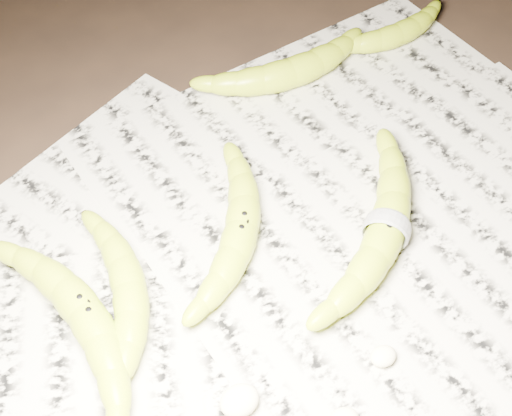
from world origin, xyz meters
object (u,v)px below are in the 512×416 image
banana_left_a (85,312)px  banana_center (241,228)px  banana_taped (387,228)px  banana_upper_a (290,71)px  banana_upper_b (397,32)px  banana_left_b (129,289)px

banana_left_a → banana_center: size_ratio=1.09×
banana_taped → banana_upper_a: same height
banana_center → banana_upper_b: banana_center is taller
banana_left_a → banana_upper_b: bearing=-76.1°
banana_left_a → banana_center: (0.18, 0.01, -0.00)m
banana_left_b → banana_center: bearing=-70.3°
banana_left_b → banana_upper_b: 0.52m
banana_left_a → banana_upper_a: bearing=-67.5°
banana_taped → banana_upper_b: 0.34m
banana_upper_a → banana_upper_b: (0.17, -0.01, -0.00)m
banana_left_a → banana_center: banana_left_a is taller
banana_taped → banana_upper_b: (0.22, 0.26, -0.00)m
banana_upper_b → banana_center: bearing=-152.0°
banana_left_b → banana_upper_b: (0.49, 0.18, -0.00)m
banana_left_a → banana_left_b: bearing=-91.8°
banana_left_a → banana_upper_a: same height
banana_upper_b → banana_upper_a: bearing=179.2°
banana_upper_a → banana_upper_b: size_ratio=1.31×
banana_left_a → banana_taped: 0.32m
banana_left_a → banana_upper_a: size_ratio=1.08×
banana_left_b → banana_center: size_ratio=0.90×
banana_center → banana_upper_a: 0.26m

